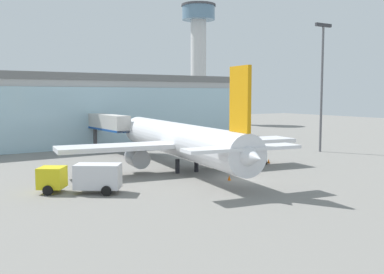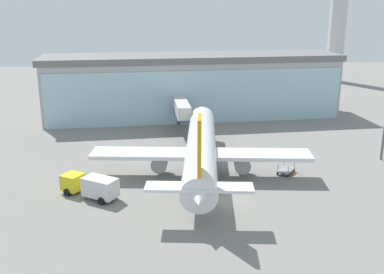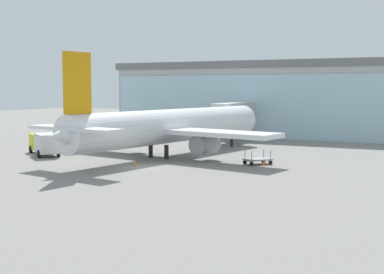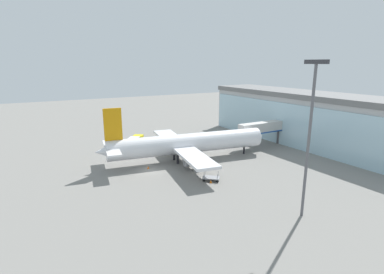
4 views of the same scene
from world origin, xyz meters
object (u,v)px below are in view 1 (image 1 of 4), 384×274
at_px(airplane, 180,140).
at_px(baggage_cart, 260,159).
at_px(jet_bridge, 106,123).
at_px(control_tower, 198,49).
at_px(safety_cone_wingtip, 269,161).
at_px(catering_truck, 83,177).
at_px(safety_cone_nose, 229,178).
at_px(apron_light_mast, 322,77).

xyz_separation_m(airplane, baggage_cart, (11.43, -0.97, -3.00)).
bearing_deg(jet_bridge, control_tower, -45.88).
xyz_separation_m(jet_bridge, safety_cone_wingtip, (13.40, -22.70, -4.12)).
relative_size(catering_truck, safety_cone_nose, 13.24).
bearing_deg(safety_cone_nose, baggage_cart, 35.28).
height_order(jet_bridge, catering_truck, jet_bridge).
bearing_deg(airplane, safety_cone_nose, -165.33).
distance_m(apron_light_mast, safety_cone_nose, 30.56).
xyz_separation_m(apron_light_mast, safety_cone_wingtip, (-14.68, -4.75, -11.28)).
xyz_separation_m(control_tower, safety_cone_nose, (-46.42, -78.76, -22.33)).
bearing_deg(control_tower, apron_light_mast, -106.90).
bearing_deg(baggage_cart, apron_light_mast, -37.20).
relative_size(airplane, catering_truck, 4.86).
height_order(control_tower, safety_cone_nose, control_tower).
bearing_deg(airplane, baggage_cart, -87.30).
distance_m(jet_bridge, control_tower, 71.55).
relative_size(baggage_cart, safety_cone_wingtip, 5.80).
relative_size(jet_bridge, safety_cone_nose, 24.33).
xyz_separation_m(jet_bridge, control_tower, (48.52, 49.33, 18.21)).
relative_size(catering_truck, baggage_cart, 2.28).
relative_size(control_tower, airplane, 1.01).
bearing_deg(control_tower, safety_cone_wingtip, -115.99).
xyz_separation_m(control_tower, baggage_cart, (-36.03, -71.41, -22.10)).
height_order(control_tower, baggage_cart, control_tower).
height_order(airplane, safety_cone_nose, airplane).
height_order(apron_light_mast, airplane, apron_light_mast).
height_order(jet_bridge, control_tower, control_tower).
xyz_separation_m(catering_truck, safety_cone_nose, (14.76, -2.16, -1.19)).
bearing_deg(control_tower, jet_bridge, -134.53).
bearing_deg(baggage_cart, safety_cone_nose, 163.22).
height_order(jet_bridge, baggage_cart, jet_bridge).
bearing_deg(catering_truck, baggage_cart, -134.38).
bearing_deg(baggage_cart, jet_bridge, 67.44).
distance_m(control_tower, safety_cone_wingtip, 83.18).
height_order(catering_truck, safety_cone_nose, catering_truck).
xyz_separation_m(baggage_cart, safety_cone_nose, (-10.39, -7.35, -0.23)).
bearing_deg(safety_cone_wingtip, control_tower, 64.01).
distance_m(control_tower, catering_truck, 100.28).
distance_m(apron_light_mast, catering_truck, 43.00).
bearing_deg(apron_light_mast, safety_cone_nose, -156.15).
height_order(airplane, catering_truck, airplane).
relative_size(apron_light_mast, safety_cone_wingtip, 35.59).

